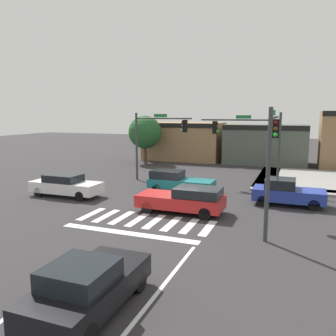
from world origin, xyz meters
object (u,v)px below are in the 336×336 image
at_px(car_teal, 178,181).
at_px(roadside_tree, 145,132).
at_px(car_blue, 287,192).
at_px(traffic_signal_northeast, 249,136).
at_px(traffic_signal_northwest, 157,134).
at_px(car_red, 185,199).
at_px(traffic_signal_southeast, 272,147).
at_px(car_black, 88,286).
at_px(car_white, 66,185).

height_order(car_teal, roadside_tree, roadside_tree).
relative_size(car_blue, car_teal, 0.91).
height_order(traffic_signal_northeast, car_teal, traffic_signal_northeast).
height_order(traffic_signal_northwest, car_red, traffic_signal_northwest).
distance_m(car_teal, roadside_tree, 14.33).
xyz_separation_m(car_blue, car_red, (-5.18, -3.67, -0.02)).
bearing_deg(traffic_signal_southeast, car_blue, -7.13).
xyz_separation_m(car_blue, car_teal, (-7.23, 1.05, -0.03)).
bearing_deg(traffic_signal_northwest, traffic_signal_northeast, 3.41).
relative_size(traffic_signal_northwest, car_black, 1.31).
bearing_deg(roadside_tree, car_black, -68.57).
bearing_deg(traffic_signal_northeast, roadside_tree, -34.46).
bearing_deg(car_white, traffic_signal_northwest, -118.50).
height_order(car_black, roadside_tree, roadside_tree).
bearing_deg(car_teal, car_blue, -8.28).
relative_size(car_teal, car_red, 0.95).
height_order(car_blue, roadside_tree, roadside_tree).
bearing_deg(traffic_signal_southeast, car_white, 81.09).
bearing_deg(roadside_tree, car_blue, -40.23).
height_order(traffic_signal_northwest, car_black, traffic_signal_northwest).
height_order(car_white, car_black, car_black).
relative_size(traffic_signal_northwest, roadside_tree, 1.05).
relative_size(traffic_signal_northwest, car_blue, 1.33).
bearing_deg(traffic_signal_northwest, roadside_tree, 120.21).
distance_m(car_black, car_teal, 15.02).
distance_m(traffic_signal_northeast, car_blue, 6.10).
bearing_deg(car_black, car_teal, 9.80).
height_order(traffic_signal_northeast, car_red, traffic_signal_northeast).
xyz_separation_m(traffic_signal_northeast, roadside_tree, (-12.14, 8.33, -0.39)).
bearing_deg(traffic_signal_northwest, car_white, -118.50).
relative_size(traffic_signal_southeast, car_white, 1.20).
relative_size(traffic_signal_northeast, car_white, 1.22).
height_order(traffic_signal_northeast, car_black, traffic_signal_northeast).
distance_m(car_black, car_red, 10.09).
xyz_separation_m(traffic_signal_southeast, car_blue, (0.61, 4.90, -3.14)).
distance_m(traffic_signal_northwest, car_black, 18.78).
relative_size(traffic_signal_northeast, roadside_tree, 1.12).
bearing_deg(traffic_signal_northeast, car_white, 34.04).
height_order(car_white, car_blue, car_blue).
bearing_deg(car_black, car_red, 2.87).
bearing_deg(car_black, car_blue, -18.76).
bearing_deg(traffic_signal_northwest, car_blue, -21.85).
relative_size(traffic_signal_northeast, car_black, 1.40).
distance_m(car_white, car_blue, 13.99).
bearing_deg(car_teal, traffic_signal_northwest, 133.01).
relative_size(car_black, car_teal, 0.92).
height_order(car_black, car_teal, car_black).
xyz_separation_m(traffic_signal_northeast, car_blue, (2.94, -4.42, -3.01)).
bearing_deg(traffic_signal_southeast, car_black, 155.38).
xyz_separation_m(traffic_signal_southeast, car_teal, (-6.61, 5.95, -3.18)).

